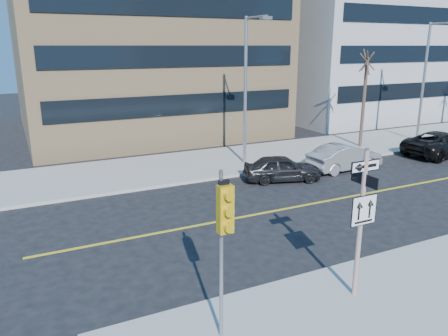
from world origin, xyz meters
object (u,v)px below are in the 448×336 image
parked_car_a (282,168)px  street_tree_west (367,64)px  parked_car_b (344,157)px  traffic_signal (224,223)px  sign_pole (361,215)px  streetlight_a (248,82)px  parked_car_c (442,144)px  streetlight_b (427,74)px

parked_car_a → street_tree_west: (8.78, 3.86, 4.86)m
parked_car_b → traffic_signal: bearing=126.8°
parked_car_a → street_tree_west: 10.76m
sign_pole → streetlight_a: streetlight_a is taller
sign_pole → parked_car_c: (16.15, 10.02, -1.68)m
traffic_signal → streetlight_a: size_ratio=0.50×
parked_car_c → sign_pole: bearing=117.8°
sign_pole → streetlight_b: size_ratio=0.51×
streetlight_b → parked_car_b: bearing=-161.9°
parked_car_c → streetlight_b: bearing=-33.7°
parked_car_a → streetlight_b: streetlight_b is taller
traffic_signal → parked_car_c: bearing=26.8°
parked_car_b → street_tree_west: size_ratio=0.69×
traffic_signal → streetlight_a: (8.00, 13.42, 1.73)m
sign_pole → parked_car_b: 13.30m
parked_car_c → streetlight_a: size_ratio=0.68×
parked_car_a → parked_car_c: bearing=-72.1°
traffic_signal → street_tree_west: (17.00, 13.96, 2.50)m
streetlight_a → streetlight_b: size_ratio=1.00×
sign_pole → streetlight_b: bearing=36.4°
streetlight_b → street_tree_west: size_ratio=1.26×
parked_car_b → parked_car_c: size_ratio=0.80×
traffic_signal → street_tree_west: street_tree_west is taller
parked_car_b → street_tree_west: street_tree_west is taller
parked_car_a → parked_car_c: parked_car_c is taller
traffic_signal → streetlight_a: streetlight_a is taller
parked_car_c → street_tree_west: bearing=35.7°
parked_car_c → streetlight_b: streetlight_b is taller
sign_pole → parked_car_c: 19.08m
sign_pole → traffic_signal: bearing=-177.9°
sign_pole → streetlight_b: streetlight_b is taller
streetlight_a → parked_car_c: bearing=-15.0°
traffic_signal → parked_car_a: 13.23m
sign_pole → parked_car_b: (8.42, 10.14, -1.72)m
parked_car_c → parked_car_b: bearing=85.1°
parked_car_a → parked_car_c: (11.93, 0.07, 0.09)m
parked_car_c → streetlight_a: (-12.15, 3.25, 4.00)m
parked_car_a → streetlight_b: (13.78, 3.32, 4.09)m
traffic_signal → streetlight_b: bearing=31.4°
parked_car_b → street_tree_west: 7.58m
streetlight_a → streetlight_b: bearing=0.0°
streetlight_a → streetlight_b: (14.00, 0.00, 0.00)m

